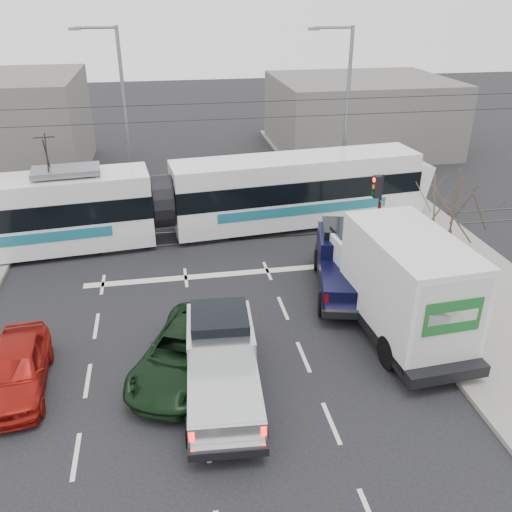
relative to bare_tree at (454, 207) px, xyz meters
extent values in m
plane|color=black|center=(-7.60, -2.50, -3.79)|extent=(120.00, 120.00, 0.00)
cube|color=gray|center=(1.40, -2.50, -3.72)|extent=(6.00, 60.00, 0.15)
cube|color=#33302D|center=(-7.60, 7.50, -3.78)|extent=(60.00, 1.60, 0.03)
cube|color=#635D59|center=(4.40, 21.50, -1.29)|extent=(12.00, 10.00, 5.00)
cylinder|color=#47382B|center=(0.00, 0.00, -2.27)|extent=(0.14, 0.14, 2.75)
cylinder|color=#47382B|center=(0.00, 0.00, 0.23)|extent=(0.07, 0.07, 2.25)
cylinder|color=black|center=(-1.00, 4.00, -1.84)|extent=(0.12, 0.12, 3.60)
cube|color=black|center=(-1.20, 4.00, -0.54)|extent=(0.28, 0.28, 0.95)
cylinder|color=#FF0C07|center=(-1.35, 4.00, -0.24)|extent=(0.06, 0.20, 0.20)
cylinder|color=orange|center=(-1.35, 4.00, -0.54)|extent=(0.06, 0.20, 0.20)
cylinder|color=#05330C|center=(-1.35, 4.00, -0.84)|extent=(0.06, 0.20, 0.20)
cube|color=white|center=(-1.02, 3.85, -1.34)|extent=(0.02, 0.30, 0.40)
cylinder|color=slate|center=(-0.10, 11.50, 0.71)|extent=(0.20, 0.20, 9.00)
cylinder|color=slate|center=(-1.10, 11.50, 5.11)|extent=(2.00, 0.14, 0.14)
cube|color=slate|center=(-2.10, 11.50, 5.06)|extent=(0.55, 0.25, 0.14)
cylinder|color=slate|center=(-11.60, 13.50, 0.71)|extent=(0.20, 0.20, 9.00)
cylinder|color=slate|center=(-12.60, 13.50, 5.11)|extent=(2.00, 0.14, 0.14)
cube|color=slate|center=(-13.60, 13.50, 5.06)|extent=(0.55, 0.25, 0.14)
cylinder|color=black|center=(-7.60, 7.50, 1.71)|extent=(60.00, 0.03, 0.03)
cylinder|color=black|center=(-7.60, 7.50, 2.41)|extent=(60.00, 0.03, 0.03)
cube|color=white|center=(-16.55, 6.90, -2.83)|extent=(12.21, 3.71, 1.46)
cube|color=black|center=(-16.55, 6.90, -1.70)|extent=(12.27, 3.74, 0.99)
cube|color=white|center=(-16.55, 6.90, -0.81)|extent=(12.20, 3.61, 0.93)
cube|color=#186378|center=(-16.42, 5.63, -2.57)|extent=(8.37, 0.86, 0.46)
cube|color=white|center=(-3.56, 8.20, -2.83)|extent=(12.21, 3.71, 1.46)
cube|color=black|center=(-3.56, 8.20, -1.70)|extent=(12.27, 3.74, 0.99)
cube|color=white|center=(-3.56, 8.20, -0.81)|extent=(12.20, 3.61, 0.93)
cube|color=#186378|center=(-3.43, 6.94, -2.57)|extent=(8.37, 0.86, 0.46)
cylinder|color=black|center=(-10.05, 7.55, -1.90)|extent=(1.17, 2.50, 2.42)
cube|color=slate|center=(-13.95, 7.16, -0.14)|extent=(2.94, 1.78, 0.23)
cube|color=black|center=(-12.00, 7.35, -3.62)|extent=(2.07, 2.32, 0.34)
cube|color=black|center=(-8.10, 7.75, -3.62)|extent=(2.07, 2.32, 0.34)
cube|color=black|center=(-0.31, 8.53, -3.62)|extent=(2.07, 2.32, 0.34)
cube|color=black|center=(-8.66, -3.83, -3.25)|extent=(2.35, 5.81, 0.25)
cube|color=silver|center=(-8.58, -2.81, -2.57)|extent=(2.08, 2.52, 1.13)
cube|color=black|center=(-8.58, -2.71, -1.98)|extent=(1.78, 1.82, 0.54)
cube|color=silver|center=(-8.49, -1.45, -2.79)|extent=(1.93, 1.15, 0.54)
cube|color=silver|center=(-8.74, -5.08, -2.86)|extent=(2.10, 2.69, 0.64)
cube|color=silver|center=(-8.84, -6.56, -3.12)|extent=(1.81, 0.30, 0.18)
cube|color=#FF0C07|center=(-9.70, -6.38, -2.76)|extent=(0.14, 0.09, 0.27)
cube|color=#FF0C07|center=(-7.97, -6.50, -2.76)|extent=(0.14, 0.09, 0.27)
cylinder|color=black|center=(-9.43, -1.95, -3.40)|extent=(0.33, 0.80, 0.79)
cylinder|color=black|center=(-7.63, -2.08, -3.40)|extent=(0.33, 0.80, 0.79)
cylinder|color=black|center=(-9.68, -5.59, -3.40)|extent=(0.33, 0.80, 0.79)
cylinder|color=black|center=(-7.88, -5.71, -3.40)|extent=(0.33, 0.80, 0.79)
cube|color=black|center=(-2.45, -1.28, -3.21)|extent=(3.02, 7.56, 0.37)
cube|color=white|center=(-2.64, 1.53, -2.31)|extent=(2.53, 1.93, 1.69)
cube|color=black|center=(-2.65, 1.68, -1.67)|extent=(2.16, 1.32, 0.64)
cube|color=silver|center=(-2.40, -2.02, -1.65)|extent=(2.87, 5.20, 3.12)
cube|color=silver|center=(-2.24, -4.51, -1.65)|extent=(2.23, 0.20, 2.75)
cube|color=#13561F|center=(-2.24, -4.56, -1.40)|extent=(1.78, 0.14, 1.06)
cube|color=black|center=(-2.22, -4.75, -3.32)|extent=(2.30, 0.41, 0.19)
cylinder|color=black|center=(-3.72, 1.02, -3.32)|extent=(0.38, 0.97, 0.95)
cylinder|color=black|center=(-1.49, 1.16, -3.32)|extent=(0.38, 0.97, 0.95)
cylinder|color=black|center=(-3.43, -3.42, -3.26)|extent=(0.39, 1.08, 1.06)
cylinder|color=black|center=(-1.20, -3.27, -3.26)|extent=(0.39, 1.08, 1.06)
cube|color=black|center=(-3.28, 1.32, -3.18)|extent=(3.27, 5.87, 0.28)
cube|color=black|center=(-3.05, 2.29, -2.41)|extent=(2.49, 2.73, 1.27)
cube|color=black|center=(-3.02, 2.39, -1.74)|extent=(2.08, 2.02, 0.61)
cube|color=black|center=(-2.74, 3.58, -2.66)|extent=(2.13, 1.42, 0.61)
cube|color=black|center=(-3.56, 0.13, -2.74)|extent=(2.53, 2.89, 0.72)
cube|color=silver|center=(-3.89, -1.27, -3.04)|extent=(1.88, 0.63, 0.20)
cube|color=#590505|center=(-4.74, -0.96, -2.63)|extent=(0.17, 0.12, 0.31)
cube|color=#590505|center=(-2.99, -1.37, -2.63)|extent=(0.17, 0.12, 0.31)
cylinder|color=black|center=(-3.79, 3.26, -3.35)|extent=(0.51, 0.93, 0.89)
cylinder|color=black|center=(-1.95, 2.82, -3.35)|extent=(0.51, 0.93, 0.89)
cylinder|color=black|center=(-4.61, -0.19, -3.35)|extent=(0.51, 0.93, 0.89)
cylinder|color=black|center=(-2.77, -0.63, -3.35)|extent=(0.51, 0.93, 0.89)
imported|color=black|center=(-9.63, -2.57, -3.09)|extent=(4.16, 5.59, 1.41)
imported|color=#9C140E|center=(-14.51, -2.51, -3.08)|extent=(1.93, 4.26, 1.42)
camera|label=1|loc=(-9.87, -16.14, 6.79)|focal=38.00mm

